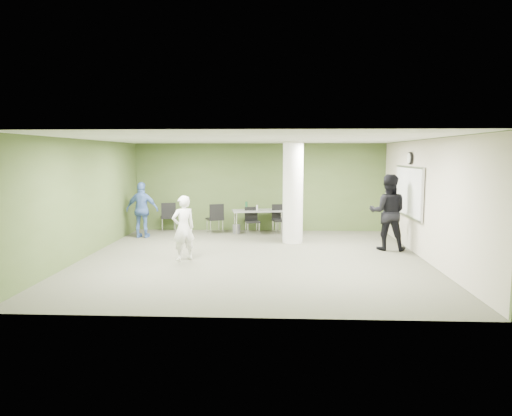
{
  "coord_description": "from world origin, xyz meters",
  "views": [
    {
      "loc": [
        0.56,
        -10.59,
        2.43
      ],
      "look_at": [
        0.02,
        1.0,
        1.08
      ],
      "focal_mm": 32.0,
      "sensor_mm": 36.0,
      "label": 1
    }
  ],
  "objects_px": {
    "folding_table": "(257,212)",
    "man_black": "(388,212)",
    "woman_white": "(183,228)",
    "chair_back_left": "(168,215)",
    "man_blue": "(142,210)"
  },
  "relations": [
    {
      "from": "folding_table",
      "to": "chair_back_left",
      "type": "distance_m",
      "value": 2.84
    },
    {
      "from": "man_blue",
      "to": "folding_table",
      "type": "bearing_deg",
      "value": -161.86
    },
    {
      "from": "folding_table",
      "to": "man_blue",
      "type": "bearing_deg",
      "value": -176.92
    },
    {
      "from": "folding_table",
      "to": "man_black",
      "type": "relative_size",
      "value": 0.85
    },
    {
      "from": "folding_table",
      "to": "chair_back_left",
      "type": "xyz_separation_m",
      "value": [
        -2.83,
        0.15,
        -0.13
      ]
    },
    {
      "from": "folding_table",
      "to": "man_black",
      "type": "height_order",
      "value": "man_black"
    },
    {
      "from": "woman_white",
      "to": "folding_table",
      "type": "bearing_deg",
      "value": -146.75
    },
    {
      "from": "folding_table",
      "to": "man_blue",
      "type": "xyz_separation_m",
      "value": [
        -3.36,
        -0.87,
        0.14
      ]
    },
    {
      "from": "woman_white",
      "to": "man_blue",
      "type": "xyz_separation_m",
      "value": [
        -1.81,
        2.84,
        0.07
      ]
    },
    {
      "from": "folding_table",
      "to": "man_blue",
      "type": "relative_size",
      "value": 1.0
    },
    {
      "from": "woman_white",
      "to": "man_black",
      "type": "height_order",
      "value": "man_black"
    },
    {
      "from": "woman_white",
      "to": "man_black",
      "type": "relative_size",
      "value": 0.78
    },
    {
      "from": "woman_white",
      "to": "chair_back_left",
      "type": "bearing_deg",
      "value": -105.73
    },
    {
      "from": "chair_back_left",
      "to": "man_black",
      "type": "bearing_deg",
      "value": 141.66
    },
    {
      "from": "chair_back_left",
      "to": "man_blue",
      "type": "relative_size",
      "value": 0.57
    }
  ]
}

